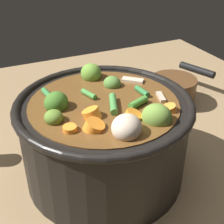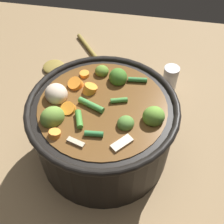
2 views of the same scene
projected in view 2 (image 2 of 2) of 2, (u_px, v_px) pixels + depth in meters
The scene contains 4 objects.
ground_plane at pixel (104, 149), 0.60m from camera, with size 1.10×1.10×0.00m, color #8C704C.
cooking_pot at pixel (103, 127), 0.55m from camera, with size 0.28×0.28×0.17m.
wooden_spoon at pixel (70, 62), 0.79m from camera, with size 0.20×0.21×0.01m.
salt_shaker at pixel (170, 79), 0.69m from camera, with size 0.04×0.04×0.07m.
Camera 2 is at (-0.32, -0.08, 0.51)m, focal length 44.96 mm.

